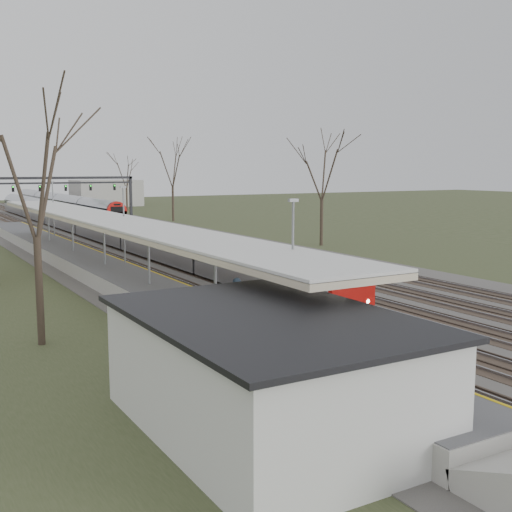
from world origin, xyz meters
The scene contains 10 objects.
track_bed centered at (0.26, 55.00, 0.06)m, with size 24.00×160.00×0.22m.
platform centered at (-9.05, 37.50, 0.50)m, with size 3.50×69.00×1.00m, color #9E9B93.
canopy centered at (-9.05, 32.99, 3.93)m, with size 4.10×50.00×3.11m.
station_building centered at (-12.50, 8.00, 1.60)m, with size 6.00×9.00×3.20m, color silver.
signal_gantry centered at (0.29, 84.99, 4.91)m, with size 21.00×0.59×6.08m.
tree_west_near centered at (-16.00, 20.00, 7.29)m, with size 5.00×5.00×10.30m.
tree_east_far centered at (14.00, 42.00, 7.29)m, with size 5.00×5.00×10.30m.
train_near centered at (-2.50, 61.56, 1.48)m, with size 2.62×90.21×3.05m.
train_far centered at (4.50, 102.90, 1.48)m, with size 2.62×60.21×3.05m.
passenger centered at (-9.05, 16.03, 1.91)m, with size 0.66×0.44×1.82m, color #27384C.
Camera 1 is at (-21.23, -6.44, 7.20)m, focal length 45.00 mm.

